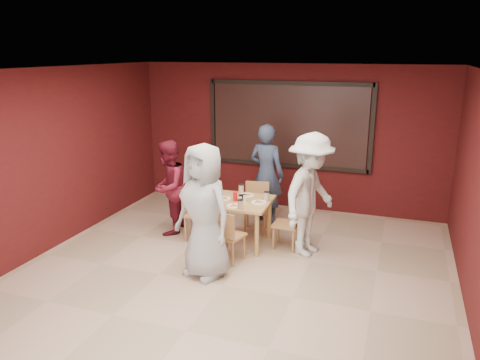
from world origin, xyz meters
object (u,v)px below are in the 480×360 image
(chair_right, at_px, (290,221))
(diner_right, at_px, (310,195))
(chair_left, at_px, (194,209))
(chair_front, at_px, (227,234))
(chair_back, at_px, (256,204))
(dining_table, at_px, (241,206))
(diner_left, at_px, (168,187))
(diner_front, at_px, (204,211))
(diner_back, at_px, (266,174))

(chair_right, bearing_deg, diner_right, -14.18)
(chair_left, xyz_separation_m, diner_right, (1.92, 0.04, 0.44))
(chair_front, bearing_deg, diner_right, 34.12)
(chair_front, xyz_separation_m, diner_right, (1.07, 0.72, 0.49))
(chair_back, bearing_deg, dining_table, -94.29)
(diner_right, bearing_deg, diner_left, 105.92)
(chair_left, relative_size, diner_front, 0.48)
(chair_right, height_order, diner_left, diner_left)
(chair_front, relative_size, chair_left, 0.90)
(chair_left, height_order, diner_right, diner_right)
(chair_left, bearing_deg, diner_front, -58.55)
(dining_table, bearing_deg, chair_front, -87.27)
(chair_front, height_order, diner_front, diner_front)
(dining_table, height_order, diner_front, diner_front)
(chair_right, distance_m, diner_right, 0.59)
(chair_left, height_order, diner_left, diner_left)
(chair_back, xyz_separation_m, diner_front, (-0.17, -1.84, 0.46))
(diner_front, height_order, diner_back, diner_front)
(diner_front, relative_size, diner_back, 1.04)
(chair_back, xyz_separation_m, diner_left, (-1.38, -0.59, 0.32))
(chair_left, height_order, chair_right, chair_left)
(dining_table, distance_m, diner_right, 1.14)
(chair_front, height_order, chair_right, chair_front)
(dining_table, relative_size, diner_front, 0.51)
(diner_back, bearing_deg, diner_right, 143.69)
(chair_right, bearing_deg, diner_front, -125.34)
(dining_table, xyz_separation_m, chair_back, (0.05, 0.67, -0.17))
(diner_left, bearing_deg, dining_table, 79.60)
(chair_front, height_order, diner_right, diner_right)
(diner_left, bearing_deg, chair_left, 71.57)
(chair_right, xyz_separation_m, diner_back, (-0.69, 1.02, 0.45))
(chair_front, xyz_separation_m, chair_left, (-0.85, 0.68, 0.05))
(chair_front, distance_m, diner_back, 1.88)
(chair_back, height_order, diner_front, diner_front)
(dining_table, relative_size, diner_right, 0.51)
(chair_left, distance_m, diner_left, 0.60)
(dining_table, xyz_separation_m, diner_front, (-0.12, -1.17, 0.29))
(chair_right, bearing_deg, dining_table, -172.72)
(chair_front, distance_m, chair_left, 1.09)
(diner_back, xyz_separation_m, diner_left, (-1.42, -1.04, -0.10))
(chair_front, relative_size, diner_left, 0.50)
(diner_back, bearing_deg, dining_table, 96.63)
(chair_back, bearing_deg, chair_right, -37.93)
(chair_right, xyz_separation_m, diner_right, (0.32, -0.08, 0.49))
(chair_front, height_order, chair_left, chair_left)
(diner_left, xyz_separation_m, diner_right, (2.43, -0.07, 0.14))
(diner_front, bearing_deg, dining_table, 105.25)
(chair_back, bearing_deg, diner_left, -156.95)
(chair_left, bearing_deg, chair_right, 4.26)
(chair_left, bearing_deg, chair_back, 38.50)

